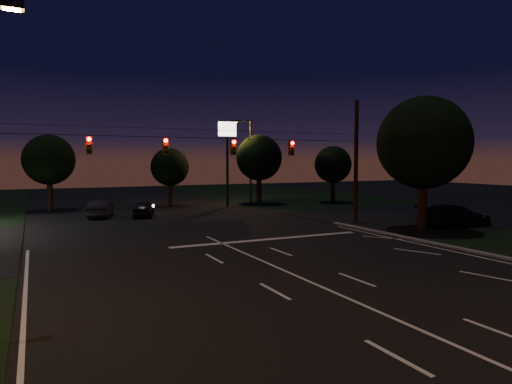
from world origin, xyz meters
TOP-DOWN VIEW (x-y plane):
  - ground at (0.00, 0.00)m, footprint 140.00×140.00m
  - cross_street_right at (20.00, 16.00)m, footprint 20.00×16.00m
  - stop_bar at (3.00, 11.50)m, footprint 12.00×0.50m
  - utility_pole_right at (12.00, 15.00)m, footprint 0.30×0.30m
  - signal_span at (-0.00, 14.96)m, footprint 24.00×0.40m
  - pole_sign_right at (8.00, 30.00)m, footprint 1.80×0.30m
  - street_light_right_far at (11.24, 32.00)m, footprint 2.20×0.35m
  - tree_right_near at (13.53, 10.17)m, footprint 6.00×6.00m
  - tree_far_b at (-7.98, 34.13)m, footprint 4.60×4.60m
  - tree_far_c at (3.02, 33.10)m, footprint 3.80×3.80m
  - tree_far_d at (12.02, 31.13)m, footprint 4.80×4.80m
  - tree_far_e at (20.02, 29.11)m, footprint 4.00×4.00m
  - car_oncoming_a at (-1.33, 25.41)m, footprint 2.66×4.10m
  - car_oncoming_b at (-4.47, 26.67)m, footprint 2.71×4.65m
  - car_cross at (16.86, 10.29)m, footprint 5.62×2.79m

SIDE VIEW (x-z plane):
  - ground at x=0.00m, z-range 0.00..0.00m
  - cross_street_right at x=20.00m, z-range -0.01..0.01m
  - utility_pole_right at x=12.00m, z-range -4.50..4.50m
  - stop_bar at x=3.00m, z-range 0.00..0.01m
  - car_oncoming_a at x=-1.33m, z-range 0.00..1.30m
  - car_oncoming_b at x=-4.47m, z-range 0.00..1.45m
  - car_cross at x=16.86m, z-range 0.00..1.57m
  - tree_far_c at x=3.02m, z-range 0.97..6.83m
  - tree_far_e at x=20.02m, z-range 1.03..7.20m
  - tree_far_b at x=-7.98m, z-range 1.12..8.10m
  - tree_far_d at x=12.02m, z-range 1.18..8.47m
  - street_light_right_far at x=11.24m, z-range 0.74..9.74m
  - signal_span at x=0.00m, z-range 4.72..6.28m
  - tree_right_near at x=13.53m, z-range 1.30..10.06m
  - pole_sign_right at x=8.00m, z-range 2.04..10.44m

